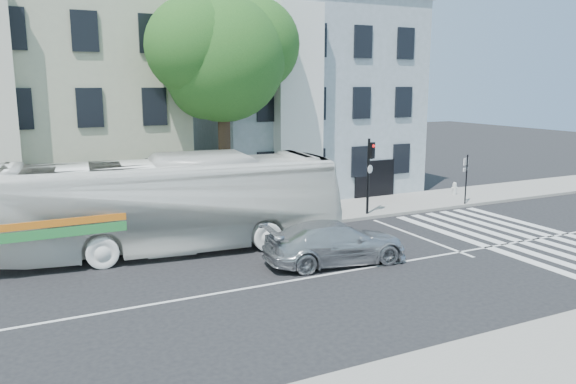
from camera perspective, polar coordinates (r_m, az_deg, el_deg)
ground at (r=19.16m, az=2.52°, el=-8.64°), size 120.00×120.00×0.00m
sidewalk_far at (r=26.14m, az=-5.93°, el=-3.16°), size 80.00×4.00×0.15m
building_left at (r=30.88m, az=-23.27°, el=8.36°), size 12.00×10.00×11.00m
building_right at (r=34.60m, az=0.83°, el=9.42°), size 12.00×10.00×11.00m
street_tree at (r=26.11m, az=-6.73°, el=13.97°), size 7.30×5.90×11.10m
bus at (r=22.13m, az=-11.97°, el=-1.18°), size 4.52×13.63×3.73m
sedan at (r=20.48m, az=4.86°, el=-5.12°), size 2.75×5.50×1.53m
hedge at (r=23.49m, az=-19.86°, el=-4.32°), size 8.44×2.95×0.70m
traffic_signal at (r=27.30m, az=8.30°, el=2.54°), size 0.38×0.52×3.84m
fire_hydrant at (r=33.61m, az=16.55°, el=0.38°), size 0.40×0.24×0.73m
far_sign_pole at (r=30.97m, az=17.63°, el=1.86°), size 0.46×0.24×2.63m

